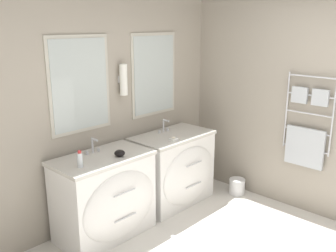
{
  "coord_description": "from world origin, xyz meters",
  "views": [
    {
      "loc": [
        -2.36,
        -1.08,
        2.16
      ],
      "look_at": [
        0.36,
        1.49,
        1.12
      ],
      "focal_mm": 40.0,
      "sensor_mm": 36.0,
      "label": 1
    }
  ],
  "objects_px": {
    "vanity_left": "(106,196)",
    "waste_bin": "(237,186)",
    "vanity_right": "(175,168)",
    "amenity_bowl": "(120,153)",
    "toiletry_bottle": "(80,160)"
  },
  "relations": [
    {
      "from": "vanity_left",
      "to": "waste_bin",
      "type": "distance_m",
      "value": 1.86
    },
    {
      "from": "vanity_left",
      "to": "vanity_right",
      "type": "relative_size",
      "value": 1.0
    },
    {
      "from": "vanity_right",
      "to": "amenity_bowl",
      "type": "distance_m",
      "value": 1.03
    },
    {
      "from": "vanity_left",
      "to": "waste_bin",
      "type": "bearing_deg",
      "value": -13.73
    },
    {
      "from": "amenity_bowl",
      "to": "waste_bin",
      "type": "distance_m",
      "value": 1.87
    },
    {
      "from": "toiletry_bottle",
      "to": "amenity_bowl",
      "type": "height_order",
      "value": "toiletry_bottle"
    },
    {
      "from": "vanity_left",
      "to": "vanity_right",
      "type": "height_order",
      "value": "same"
    },
    {
      "from": "amenity_bowl",
      "to": "waste_bin",
      "type": "height_order",
      "value": "amenity_bowl"
    },
    {
      "from": "vanity_left",
      "to": "amenity_bowl",
      "type": "xyz_separation_m",
      "value": [
        0.12,
        -0.09,
        0.46
      ]
    },
    {
      "from": "amenity_bowl",
      "to": "waste_bin",
      "type": "bearing_deg",
      "value": -11.69
    },
    {
      "from": "toiletry_bottle",
      "to": "amenity_bowl",
      "type": "bearing_deg",
      "value": -4.58
    },
    {
      "from": "waste_bin",
      "to": "toiletry_bottle",
      "type": "bearing_deg",
      "value": 169.78
    },
    {
      "from": "vanity_right",
      "to": "amenity_bowl",
      "type": "relative_size",
      "value": 9.19
    },
    {
      "from": "toiletry_bottle",
      "to": "vanity_right",
      "type": "bearing_deg",
      "value": 2.41
    },
    {
      "from": "toiletry_bottle",
      "to": "waste_bin",
      "type": "distance_m",
      "value": 2.28
    }
  ]
}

